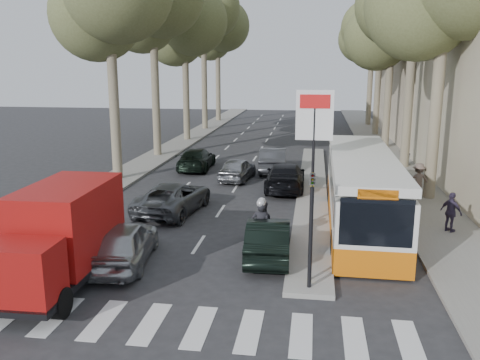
{
  "coord_description": "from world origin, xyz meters",
  "views": [
    {
      "loc": [
        3.25,
        -15.58,
        6.58
      ],
      "look_at": [
        0.08,
        6.04,
        1.6
      ],
      "focal_mm": 38.0,
      "sensor_mm": 36.0,
      "label": 1
    }
  ],
  "objects_px": {
    "dark_hatchback": "(269,238)",
    "motorcycle": "(261,227)",
    "red_truck": "(61,235)",
    "city_bus": "(361,188)",
    "silver_hatchback": "(123,243)"
  },
  "relations": [
    {
      "from": "dark_hatchback",
      "to": "motorcycle",
      "type": "xyz_separation_m",
      "value": [
        -0.31,
        0.48,
        0.22
      ]
    },
    {
      "from": "dark_hatchback",
      "to": "red_truck",
      "type": "height_order",
      "value": "red_truck"
    },
    {
      "from": "dark_hatchback",
      "to": "red_truck",
      "type": "xyz_separation_m",
      "value": [
        -6.0,
        -3.15,
        0.89
      ]
    },
    {
      "from": "dark_hatchback",
      "to": "motorcycle",
      "type": "distance_m",
      "value": 0.61
    },
    {
      "from": "dark_hatchback",
      "to": "city_bus",
      "type": "distance_m",
      "value": 5.46
    },
    {
      "from": "city_bus",
      "to": "motorcycle",
      "type": "height_order",
      "value": "city_bus"
    },
    {
      "from": "city_bus",
      "to": "motorcycle",
      "type": "relative_size",
      "value": 4.86
    },
    {
      "from": "red_truck",
      "to": "city_bus",
      "type": "height_order",
      "value": "city_bus"
    },
    {
      "from": "silver_hatchback",
      "to": "city_bus",
      "type": "height_order",
      "value": "city_bus"
    },
    {
      "from": "red_truck",
      "to": "city_bus",
      "type": "relative_size",
      "value": 0.49
    },
    {
      "from": "red_truck",
      "to": "dark_hatchback",
      "type": "bearing_deg",
      "value": 26.49
    },
    {
      "from": "red_truck",
      "to": "city_bus",
      "type": "distance_m",
      "value": 11.93
    },
    {
      "from": "city_bus",
      "to": "silver_hatchback",
      "type": "bearing_deg",
      "value": -145.73
    },
    {
      "from": "motorcycle",
      "to": "dark_hatchback",
      "type": "bearing_deg",
      "value": -59.51
    },
    {
      "from": "motorcycle",
      "to": "city_bus",
      "type": "bearing_deg",
      "value": 41.6
    }
  ]
}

